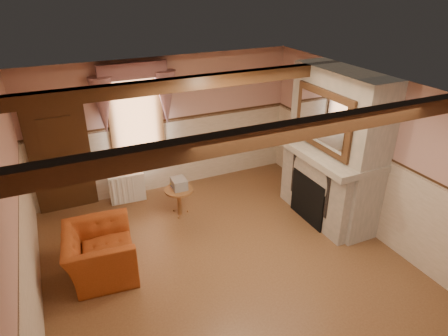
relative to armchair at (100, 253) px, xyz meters
name	(u,v)px	position (x,y,z in m)	size (l,w,h in m)	color
floor	(228,266)	(1.84, -0.70, -0.38)	(5.50, 6.00, 0.01)	brown
ceiling	(228,96)	(1.84, -0.70, 2.42)	(5.50, 6.00, 0.01)	silver
wall_back	(166,125)	(1.84, 2.30, 1.02)	(5.50, 0.02, 2.80)	tan
wall_left	(19,238)	(-0.91, -0.70, 1.02)	(0.02, 6.00, 2.80)	tan
wall_right	(373,157)	(4.59, -0.70, 1.02)	(0.02, 6.00, 2.80)	tan
wainscot	(228,227)	(1.84, -0.70, 0.37)	(5.50, 6.00, 1.50)	beige
chair_rail	(228,184)	(1.84, -0.70, 1.12)	(5.50, 6.00, 0.08)	black
firebox	(311,198)	(3.84, -0.10, 0.07)	(0.20, 0.95, 0.90)	black
armchair	(100,253)	(0.00, 0.00, 0.00)	(1.16, 1.02, 0.76)	#994219
side_table	(179,202)	(1.65, 1.09, -0.10)	(0.54, 0.54, 0.55)	brown
book_stack	(179,184)	(1.68, 1.12, 0.27)	(0.26, 0.32, 0.20)	#B7AD8C
radiator	(127,188)	(0.86, 2.00, -0.08)	(0.70, 0.18, 0.60)	silver
bowl	(330,148)	(4.08, -0.17, 1.08)	(0.33, 0.33, 0.08)	brown
mantel_clock	(308,132)	(4.08, 0.51, 1.14)	(0.14, 0.24, 0.20)	black
oil_lamp	(308,130)	(4.08, 0.50, 1.18)	(0.11, 0.11, 0.28)	#B98E34
candle_red	(343,153)	(4.08, -0.51, 1.12)	(0.06, 0.06, 0.16)	#AE152B
jar_yellow	(351,158)	(4.08, -0.69, 1.10)	(0.06, 0.06, 0.12)	gold
fireplace	(335,148)	(4.26, -0.10, 1.02)	(0.85, 2.00, 2.80)	gray
mantel	(327,151)	(4.08, -0.10, 0.98)	(1.05, 2.05, 0.12)	gray
overmantel_mirror	(322,120)	(3.90, -0.10, 1.59)	(0.06, 1.44, 1.04)	silver
door	(61,160)	(-0.26, 2.24, 0.67)	(1.10, 0.10, 2.10)	black
window	(136,118)	(1.24, 2.27, 1.27)	(1.06, 0.08, 2.02)	white
window_drapes	(134,89)	(1.24, 2.18, 1.87)	(1.30, 0.14, 1.40)	gray
ceiling_beam_front	(277,134)	(1.84, -1.90, 2.32)	(5.50, 0.18, 0.20)	black
ceiling_beam_back	(195,83)	(1.84, 0.50, 2.32)	(5.50, 0.18, 0.20)	black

